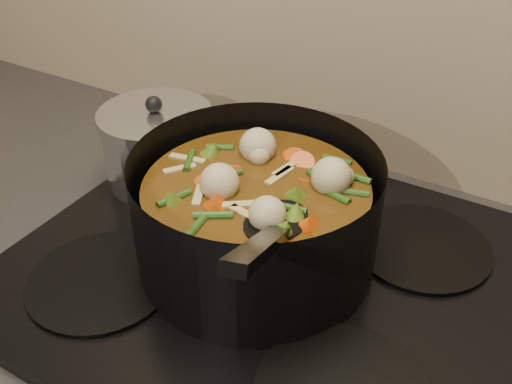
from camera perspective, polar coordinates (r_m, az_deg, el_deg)
The scene contains 3 objects.
stovetop at distance 0.74m, azimuth 1.08°, elevation -7.75°, with size 0.62×0.54×0.03m.
stockpot at distance 0.70m, azimuth 0.01°, elevation -2.37°, with size 0.32×0.39×0.22m.
saucepan at distance 0.87m, azimuth -9.74°, elevation 4.60°, with size 0.17×0.17×0.14m.
Camera 1 is at (0.26, 1.46, 1.42)m, focal length 40.00 mm.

